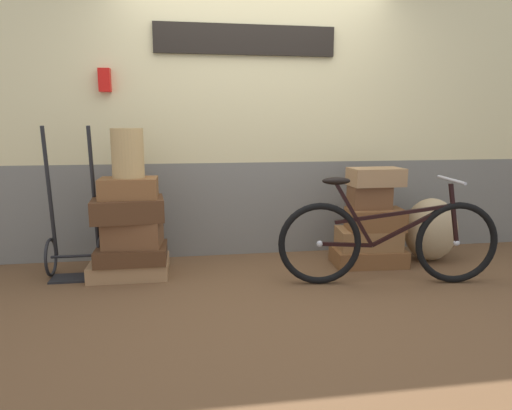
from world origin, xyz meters
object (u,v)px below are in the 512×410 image
suitcase_2 (133,233)px  bicycle (388,240)px  suitcase_8 (369,197)px  suitcase_3 (128,209)px  suitcase_9 (376,177)px  wicker_basket (128,153)px  suitcase_0 (130,267)px  suitcase_4 (129,188)px  suitcase_5 (368,256)px  suitcase_7 (375,219)px  burlap_sack (431,229)px  suitcase_6 (368,239)px  suitcase_1 (132,254)px  luggage_trolley (75,244)px

suitcase_2 → bicycle: bearing=-9.2°
suitcase_8 → suitcase_3: bearing=-178.6°
suitcase_9 → wicker_basket: (-2.13, -0.01, 0.23)m
suitcase_0 → suitcase_4: 0.68m
suitcase_3 → wicker_basket: 0.46m
suitcase_0 → wicker_basket: size_ratio=1.61×
suitcase_9 → bicycle: suitcase_9 is taller
suitcase_0 → suitcase_3: suitcase_3 is taller
suitcase_5 → suitcase_8: size_ratio=1.80×
suitcase_7 → suitcase_8: 0.21m
suitcase_4 → suitcase_8: (2.09, 0.04, -0.13)m
suitcase_4 → burlap_sack: 2.74m
suitcase_6 → wicker_basket: wicker_basket is taller
suitcase_0 → suitcase_1: 0.14m
suitcase_5 → luggage_trolley: size_ratio=0.51×
suitcase_3 → suitcase_7: size_ratio=1.16×
suitcase_1 → bicycle: bearing=-13.3°
suitcase_0 → suitcase_9: (2.16, -0.01, 0.73)m
suitcase_2 → suitcase_4: size_ratio=1.00×
suitcase_6 → wicker_basket: size_ratio=1.37×
wicker_basket → bicycle: (2.02, -0.52, -0.68)m
suitcase_2 → suitcase_7: size_ratio=0.93×
suitcase_0 → suitcase_1: size_ratio=1.13×
suitcase_1 → suitcase_6: bearing=0.8°
suitcase_8 → luggage_trolley: bearing=179.1°
suitcase_9 → burlap_sack: size_ratio=0.79×
suitcase_1 → suitcase_9: 2.22m
suitcase_2 → suitcase_6: bearing=5.1°
suitcase_2 → suitcase_3: bearing=-161.5°
bicycle → suitcase_0: bearing=165.5°
suitcase_1 → suitcase_2: (0.02, 0.02, 0.18)m
suitcase_6 → suitcase_7: 0.19m
suitcase_5 → bicycle: bicycle is taller
suitcase_5 → suitcase_9: (0.05, 0.03, 0.72)m
suitcase_2 → suitcase_6: suitcase_2 is taller
bicycle → suitcase_8: bearing=83.6°
wicker_basket → burlap_sack: (2.70, 0.01, -0.74)m
suitcase_3 → wicker_basket: bearing=46.8°
luggage_trolley → suitcase_4: bearing=-11.3°
suitcase_0 → suitcase_6: (2.11, -0.02, 0.17)m
suitcase_4 → bicycle: 2.12m
suitcase_4 → suitcase_9: bearing=1.1°
suitcase_4 → suitcase_6: suitcase_4 is taller
suitcase_2 → suitcase_8: 2.09m
suitcase_6 → suitcase_8: (0.00, 0.02, 0.38)m
suitcase_2 → luggage_trolley: 0.50m
suitcase_5 → suitcase_7: suitcase_7 is taller
suitcase_5 → suitcase_3: bearing=-177.0°
suitcase_0 → suitcase_6: suitcase_6 is taller
suitcase_5 → suitcase_6: suitcase_6 is taller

